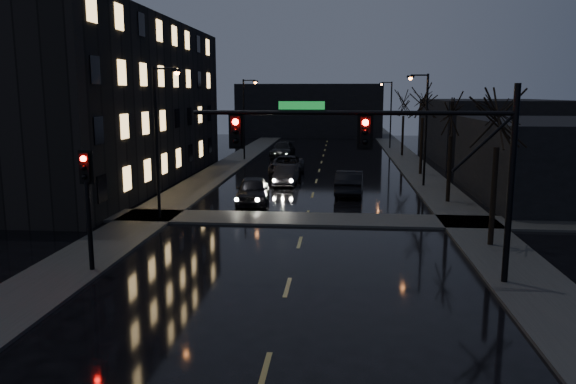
% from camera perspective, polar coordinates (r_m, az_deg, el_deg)
% --- Properties ---
extents(sidewalk_left, '(3.00, 140.00, 0.12)m').
position_cam_1_polar(sidewalk_left, '(47.17, -7.33, 1.89)').
color(sidewalk_left, '#2D2D2B').
rests_on(sidewalk_left, ground).
extents(sidewalk_right, '(3.00, 140.00, 0.12)m').
position_cam_1_polar(sidewalk_right, '(46.54, 13.57, 1.58)').
color(sidewalk_right, '#2D2D2B').
rests_on(sidewalk_right, ground).
extents(sidewalk_cross, '(40.00, 3.00, 0.12)m').
position_cam_1_polar(sidewalk_cross, '(29.86, 1.81, -2.77)').
color(sidewalk_cross, '#2D2D2B').
rests_on(sidewalk_cross, ground).
extents(apartment_block, '(12.00, 30.00, 12.00)m').
position_cam_1_polar(apartment_block, '(44.48, -19.16, 8.62)').
color(apartment_block, black).
rests_on(apartment_block, ground).
extents(commercial_right_near, '(10.00, 14.00, 5.00)m').
position_cam_1_polar(commercial_right_near, '(39.30, 25.77, 2.93)').
color(commercial_right_near, black).
rests_on(commercial_right_near, ground).
extents(commercial_right_far, '(12.00, 18.00, 6.00)m').
position_cam_1_polar(commercial_right_far, '(60.64, 19.94, 5.96)').
color(commercial_right_far, black).
rests_on(commercial_right_far, ground).
extents(far_block, '(22.00, 10.00, 8.00)m').
position_cam_1_polar(far_block, '(88.73, 2.22, 8.30)').
color(far_block, black).
rests_on(far_block, ground).
extents(signal_mast, '(11.11, 0.41, 7.00)m').
position_cam_1_polar(signal_mast, '(19.76, 11.43, 4.59)').
color(signal_mast, black).
rests_on(signal_mast, ground).
extents(signal_pole_left, '(0.35, 0.41, 4.53)m').
position_cam_1_polar(signal_pole_left, '(21.93, -19.71, -0.18)').
color(signal_pole_left, black).
rests_on(signal_pole_left, ground).
extents(tree_near, '(3.52, 3.52, 8.08)m').
position_cam_1_polar(tree_near, '(25.46, 20.68, 8.37)').
color(tree_near, black).
rests_on(tree_near, ground).
extents(tree_mid_a, '(3.30, 3.30, 7.58)m').
position_cam_1_polar(tree_mid_a, '(35.21, 16.35, 8.25)').
color(tree_mid_a, black).
rests_on(tree_mid_a, ground).
extents(tree_mid_b, '(3.74, 3.74, 8.59)m').
position_cam_1_polar(tree_mid_b, '(47.04, 13.61, 9.68)').
color(tree_mid_b, black).
rests_on(tree_mid_b, ground).
extents(tree_far, '(3.43, 3.43, 7.88)m').
position_cam_1_polar(tree_far, '(60.94, 11.70, 9.25)').
color(tree_far, black).
rests_on(tree_far, ground).
extents(streetlight_l_near, '(1.53, 0.28, 8.00)m').
position_cam_1_polar(streetlight_l_near, '(30.10, -12.85, 6.16)').
color(streetlight_l_near, black).
rests_on(streetlight_l_near, ground).
extents(streetlight_l_far, '(1.53, 0.28, 8.00)m').
position_cam_1_polar(streetlight_l_far, '(56.37, -4.30, 8.07)').
color(streetlight_l_far, black).
rests_on(streetlight_l_far, ground).
extents(streetlight_r_mid, '(1.53, 0.28, 8.00)m').
position_cam_1_polar(streetlight_r_mid, '(41.03, 13.56, 7.10)').
color(streetlight_r_mid, black).
rests_on(streetlight_r_mid, ground).
extents(streetlight_r_far, '(1.53, 0.28, 8.00)m').
position_cam_1_polar(streetlight_r_far, '(68.84, 10.24, 8.29)').
color(streetlight_r_far, black).
rests_on(streetlight_r_far, ground).
extents(oncoming_car_a, '(2.32, 4.91, 1.62)m').
position_cam_1_polar(oncoming_car_a, '(34.30, -3.60, 0.17)').
color(oncoming_car_a, black).
rests_on(oncoming_car_a, ground).
extents(oncoming_car_b, '(1.61, 4.39, 1.44)m').
position_cam_1_polar(oncoming_car_b, '(41.24, -0.24, 1.73)').
color(oncoming_car_b, black).
rests_on(oncoming_car_b, ground).
extents(oncoming_car_c, '(2.61, 5.64, 1.57)m').
position_cam_1_polar(oncoming_car_c, '(46.24, -0.13, 2.71)').
color(oncoming_car_c, black).
rests_on(oncoming_car_c, ground).
extents(oncoming_car_d, '(2.49, 5.53, 1.57)m').
position_cam_1_polar(oncoming_car_d, '(59.21, -0.54, 4.32)').
color(oncoming_car_d, black).
rests_on(oncoming_car_d, ground).
extents(lead_car, '(2.01, 5.03, 1.63)m').
position_cam_1_polar(lead_car, '(37.51, 6.26, 0.98)').
color(lead_car, black).
rests_on(lead_car, ground).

